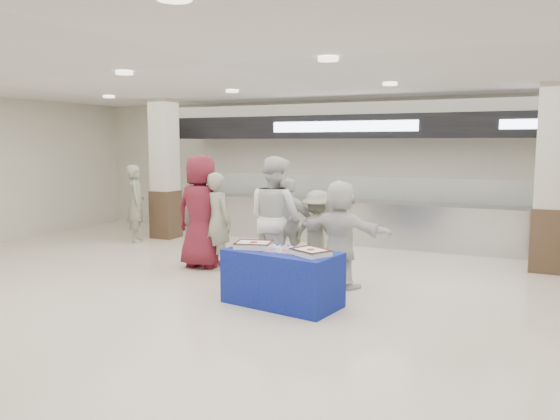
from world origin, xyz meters
The scene contains 15 objects.
ground centered at (0.00, 0.00, 0.00)m, with size 14.00×14.00×0.00m, color beige.
serving_line centered at (0.00, 5.40, 1.16)m, with size 8.70×0.85×2.80m.
column_left centered at (-4.00, 4.20, 1.53)m, with size 0.55×0.55×3.20m.
column_right centered at (4.00, 4.20, 1.53)m, with size 0.55×0.55×3.20m.
display_table centered at (0.69, 0.50, 0.38)m, with size 1.55×0.78×0.75m, color navy.
sheet_cake_left centered at (0.23, 0.53, 0.80)m, with size 0.56×0.48×0.10m.
sheet_cake_right centered at (1.14, 0.39, 0.80)m, with size 0.57×0.53×0.10m.
cupcake_tray centered at (0.72, 0.44, 0.78)m, with size 0.43×0.32×0.07m.
civilian_maroon centered at (-1.55, 1.95, 1.00)m, with size 0.98×0.64×2.00m, color maroon.
soldier_a centered at (-1.22, 1.95, 0.85)m, with size 0.62×0.41×1.70m, color gray.
chef_tall centered at (-0.03, 1.78, 1.00)m, with size 0.97×0.76×2.00m, color silver.
chef_short centered at (0.04, 2.19, 0.81)m, with size 0.95×0.40×1.62m, color silver.
soldier_b centered at (0.57, 2.13, 0.72)m, with size 0.93×0.53×1.44m, color gray.
civilian_white centered at (1.11, 1.70, 0.83)m, with size 1.53×0.49×1.65m, color white.
soldier_bg centered at (-4.27, 3.49, 0.86)m, with size 0.63×0.41×1.72m, color gray.
Camera 1 is at (3.72, -6.11, 2.21)m, focal length 35.00 mm.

